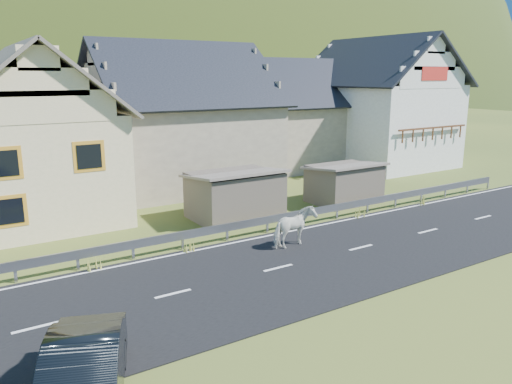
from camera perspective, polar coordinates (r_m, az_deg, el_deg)
ground at (r=20.31m, az=11.89°, el=-6.34°), size 160.00×160.00×0.00m
road at (r=20.30m, az=11.89°, el=-6.28°), size 60.00×7.00×0.04m
lane_markings at (r=20.29m, az=11.89°, el=-6.22°), size 60.00×6.60×0.01m
guardrail at (r=22.77m, az=5.50°, el=-2.48°), size 28.10×0.09×0.75m
shed_left at (r=23.82m, az=-2.45°, el=-0.39°), size 4.30×3.30×2.40m
shed_right at (r=27.22m, az=10.02°, el=0.92°), size 3.80×2.90×2.20m
house_cream at (r=25.91m, az=-24.63°, el=6.84°), size 7.80×9.80×8.30m
house_stone_a at (r=31.27m, az=-8.82°, el=9.27°), size 10.80×9.80×8.90m
house_stone_b at (r=38.06m, az=4.02°, el=9.46°), size 9.80×8.80×8.10m
house_white at (r=39.72m, az=13.78°, el=10.47°), size 8.80×10.80×9.70m
mountain at (r=196.27m, az=-26.77°, el=3.96°), size 440.00×280.00×260.00m
horse at (r=19.83m, az=4.40°, el=-4.04°), size 1.15×1.98×1.57m
car at (r=11.34m, az=-19.22°, el=-19.34°), size 3.00×4.66×1.45m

